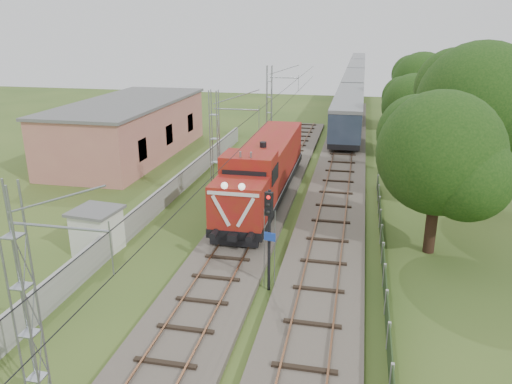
% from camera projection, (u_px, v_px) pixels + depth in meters
% --- Properties ---
extents(ground, '(140.00, 140.00, 0.00)m').
position_uv_depth(ground, '(207.00, 300.00, 22.92)').
color(ground, '#304A1C').
rests_on(ground, ground).
extents(track_main, '(4.20, 70.00, 0.45)m').
position_uv_depth(track_main, '(242.00, 236.00, 29.35)').
color(track_main, '#6B6054').
rests_on(track_main, ground).
extents(track_side, '(4.20, 80.00, 0.45)m').
position_uv_depth(track_side, '(339.00, 178.00, 40.42)').
color(track_side, '#6B6054').
rests_on(track_side, ground).
extents(catenary, '(3.31, 70.00, 8.00)m').
position_uv_depth(catenary, '(216.00, 150.00, 33.31)').
color(catenary, gray).
rests_on(catenary, ground).
extents(boundary_wall, '(0.25, 40.00, 1.50)m').
position_uv_depth(boundary_wall, '(168.00, 193.00, 35.07)').
color(boundary_wall, '#9E9E99').
rests_on(boundary_wall, ground).
extents(station_building, '(8.40, 20.40, 5.22)m').
position_uv_depth(station_building, '(129.00, 128.00, 47.24)').
color(station_building, '#B26760').
rests_on(station_building, ground).
extents(fence, '(0.12, 32.00, 1.20)m').
position_uv_depth(fence, '(384.00, 275.00, 23.95)').
color(fence, black).
rests_on(fence, ground).
extents(locomotive, '(3.17, 18.08, 4.59)m').
position_uv_depth(locomotive, '(264.00, 169.00, 35.08)').
color(locomotive, black).
rests_on(locomotive, ground).
extents(coach_rake, '(3.21, 95.91, 3.72)m').
position_uv_depth(coach_rake, '(355.00, 78.00, 90.97)').
color(coach_rake, black).
rests_on(coach_rake, ground).
extents(signal_post, '(0.55, 0.43, 5.03)m').
position_uv_depth(signal_post, '(269.00, 223.00, 22.63)').
color(signal_post, black).
rests_on(signal_post, ground).
extents(relay_hut, '(2.67, 2.67, 2.50)m').
position_uv_depth(relay_hut, '(97.00, 230.00, 27.43)').
color(relay_hut, silver).
rests_on(relay_hut, ground).
extents(tree_a, '(6.90, 6.57, 8.94)m').
position_uv_depth(tree_a, '(442.00, 155.00, 25.98)').
color(tree_a, '#382217').
rests_on(tree_a, ground).
extents(tree_b, '(8.58, 8.17, 11.12)m').
position_uv_depth(tree_b, '(481.00, 106.00, 32.38)').
color(tree_b, '#382217').
rests_on(tree_b, ground).
extents(tree_c, '(6.06, 5.77, 7.86)m').
position_uv_depth(tree_c, '(415.00, 106.00, 45.32)').
color(tree_c, '#382217').
rests_on(tree_c, ground).
extents(tree_d, '(7.02, 6.69, 9.10)m').
position_uv_depth(tree_d, '(422.00, 83.00, 56.35)').
color(tree_d, '#382217').
rests_on(tree_d, ground).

